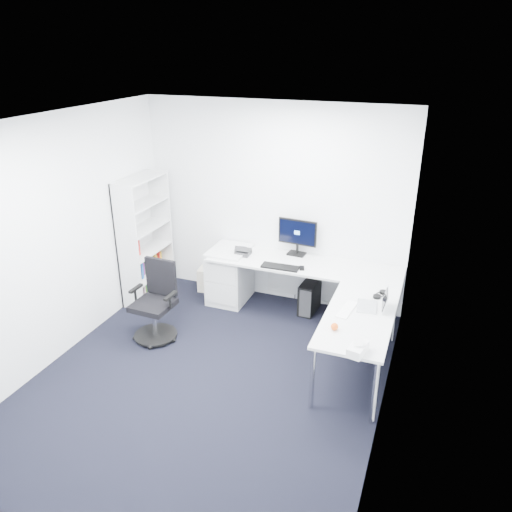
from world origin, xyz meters
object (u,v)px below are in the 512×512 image
(bookshelf, at_px, (145,239))
(task_chair, at_px, (153,303))
(laptop, at_px, (368,298))
(monitor, at_px, (297,237))
(l_desk, at_px, (296,300))

(bookshelf, bearing_deg, task_chair, -54.82)
(task_chair, distance_m, laptop, 2.51)
(bookshelf, bearing_deg, laptop, -10.46)
(monitor, relative_size, laptop, 1.72)
(bookshelf, distance_m, laptop, 3.17)
(laptop, bearing_deg, bookshelf, 162.48)
(l_desk, bearing_deg, task_chair, -149.60)
(l_desk, distance_m, task_chair, 1.76)
(l_desk, relative_size, monitor, 4.74)
(bookshelf, height_order, monitor, bookshelf)
(l_desk, relative_size, bookshelf, 1.44)
(l_desk, xyz_separation_m, monitor, (-0.17, 0.59, 0.62))
(laptop, bearing_deg, monitor, 128.00)
(task_chair, height_order, laptop, task_chair)
(bookshelf, distance_m, monitor, 2.07)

